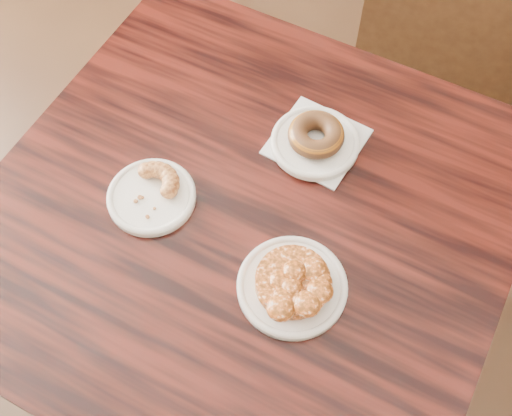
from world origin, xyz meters
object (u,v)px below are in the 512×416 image
Objects in this scene: chair_far at (451,37)px; cruller_fragment at (150,191)px; cafe_table at (248,296)px; glazed_donut at (316,135)px; apple_fritter at (293,280)px.

chair_far is 8.69× the size of cruller_fragment.
cafe_table is 8.70× the size of glazed_donut.
chair_far is 0.79m from glazed_donut.
cafe_table is at bearing -97.46° from glazed_donut.
cruller_fragment is at bearing -161.87° from cafe_table.
apple_fritter is (0.14, -0.07, 0.41)m from cafe_table.
chair_far reaches higher than cafe_table.
cafe_table is at bearing 76.37° from chair_far.
chair_far reaches higher than glazed_donut.
chair_far is 5.68× the size of apple_fritter.
chair_far is at bearing 80.70° from cafe_table.
cafe_table is 0.44m from apple_fritter.
cafe_table is at bearing 24.40° from cruller_fragment.
apple_fritter is at bearing -34.33° from cafe_table.
glazed_donut is at bearing 76.27° from cafe_table.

